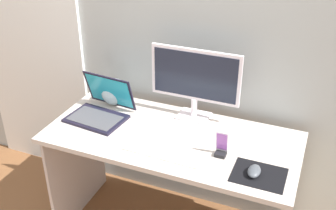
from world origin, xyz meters
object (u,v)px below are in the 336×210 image
keyboard_external (162,152)px  mouse (254,171)px  monitor (195,80)px  laptop (101,109)px  phone_in_dock (221,147)px  fishbowl (115,92)px

keyboard_external → mouse: mouse is taller
monitor → laptop: size_ratio=1.47×
monitor → phone_in_dock: 0.44m
monitor → keyboard_external: size_ratio=1.28×
laptop → mouse: size_ratio=3.51×
monitor → phone_in_dock: monitor is taller
laptop → fishbowl: (0.00, 0.17, 0.03)m
monitor → mouse: (0.44, -0.40, -0.22)m
fishbowl → phone_in_dock: bearing=-20.3°
keyboard_external → monitor: bearing=87.8°
keyboard_external → phone_in_dock: (0.28, 0.10, 0.04)m
fishbowl → keyboard_external: bearing=-38.3°
laptop → fishbowl: size_ratio=2.11×
laptop → fishbowl: laptop is taller
monitor → mouse: monitor is taller
keyboard_external → mouse: size_ratio=4.05×
fishbowl → mouse: fishbowl is taller
fishbowl → keyboard_external: 0.61m
keyboard_external → fishbowl: bearing=143.5°
laptop → mouse: 0.97m
monitor → laptop: (-0.51, -0.20, -0.19)m
monitor → mouse: bearing=-42.2°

